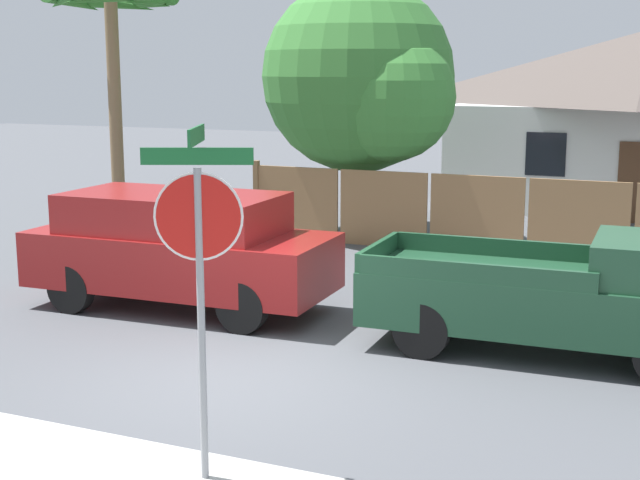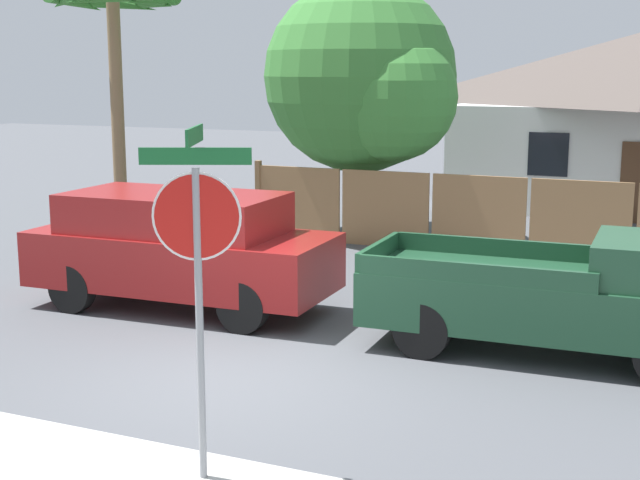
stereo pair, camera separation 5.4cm
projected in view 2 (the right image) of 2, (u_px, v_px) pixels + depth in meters
ground_plane at (231, 378)px, 10.94m from camera, size 80.00×80.00×0.00m
wooden_fence at (580, 222)px, 17.32m from camera, size 14.20×0.12×1.72m
oak_tree at (367, 81)px, 19.77m from camera, size 4.52×4.31×5.73m
palm_tree at (114, 21)px, 18.82m from camera, size 2.72×2.92×5.51m
red_suv at (180, 246)px, 13.95m from camera, size 4.83×2.07×1.83m
orange_pickup at (565, 295)px, 11.68m from camera, size 4.88×2.00×1.63m
stop_sign at (197, 243)px, 7.86m from camera, size 0.91×0.82×3.24m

